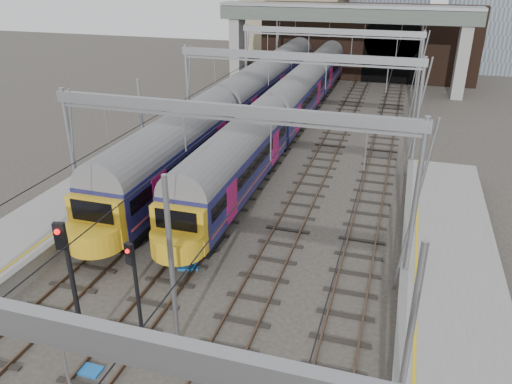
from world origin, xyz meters
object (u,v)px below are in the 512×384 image
(train_main, at_px, (312,80))
(signal_near_left, at_px, (70,274))
(train_second, at_px, (254,92))
(signal_near_centre, at_px, (135,282))

(train_main, relative_size, signal_near_left, 11.66)
(train_second, relative_size, signal_near_centre, 11.23)
(signal_near_left, bearing_deg, signal_near_centre, 10.20)
(train_main, xyz_separation_m, signal_near_left, (-1.23, -37.91, 0.94))
(train_main, relative_size, signal_near_centre, 14.06)
(train_main, distance_m, signal_near_centre, 37.07)
(train_main, bearing_deg, train_second, -119.76)
(train_second, distance_m, signal_near_centre, 30.44)
(train_main, distance_m, signal_near_left, 37.94)
(train_second, xyz_separation_m, signal_near_centre, (4.79, -30.06, 0.32))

